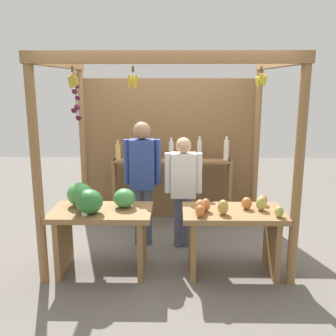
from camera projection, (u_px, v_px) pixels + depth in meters
ground_plane at (168, 243)px, 5.20m from camera, size 12.00×12.00×0.00m
market_stall at (168, 134)px, 5.33m from camera, size 2.81×2.16×2.43m
fruit_counter_left at (99, 216)px, 4.33m from camera, size 1.13×0.66×1.01m
fruit_counter_right at (233, 226)px, 4.31m from camera, size 1.13×0.64×0.90m
bottle_shelf_unit at (172, 174)px, 5.78m from camera, size 1.80×0.22×1.36m
vendor_man at (142, 173)px, 4.96m from camera, size 0.48×0.22×1.65m
vendor_woman at (183, 183)px, 4.93m from camera, size 0.48×0.20×1.46m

